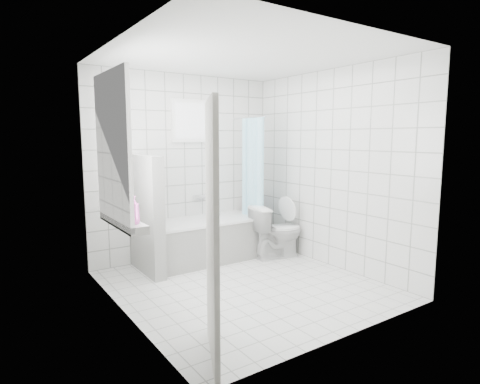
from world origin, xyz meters
TOP-DOWN VIEW (x-y plane):
  - ground at (0.00, 0.00)m, footprint 3.00×3.00m
  - ceiling at (0.00, 0.00)m, footprint 3.00×3.00m
  - wall_back at (0.00, 1.50)m, footprint 2.80×0.02m
  - wall_front at (0.00, -1.50)m, footprint 2.80×0.02m
  - wall_left at (-1.40, 0.00)m, footprint 0.02×3.00m
  - wall_right at (1.40, 0.00)m, footprint 0.02×3.00m
  - window_left at (-1.35, 0.30)m, footprint 0.01×0.90m
  - window_back at (0.10, 1.46)m, footprint 0.50×0.01m
  - window_sill at (-1.31, 0.30)m, footprint 0.18×1.02m
  - door at (-1.08, -1.12)m, footprint 0.38×0.74m
  - bathtub at (0.10, 1.12)m, footprint 1.60×0.77m
  - partition_wall at (-0.76, 1.07)m, footprint 0.15×0.85m
  - tiled_ledge at (1.15, 1.38)m, footprint 0.40×0.24m
  - toilet at (1.03, 0.65)m, footprint 0.80×0.53m
  - curtain_rod at (0.84, 1.10)m, footprint 0.02×0.80m
  - shower_curtain at (0.84, 0.97)m, footprint 0.14×0.48m
  - tub_faucet at (0.20, 1.46)m, footprint 0.18×0.06m
  - sill_bottles at (-1.30, 0.25)m, footprint 0.19×0.73m
  - ledge_bottles at (1.14, 1.37)m, footprint 0.18×0.19m

SIDE VIEW (x-z plane):
  - ground at x=0.00m, z-range 0.00..0.00m
  - tiled_ledge at x=1.15m, z-range 0.00..0.55m
  - bathtub at x=0.10m, z-range 0.00..0.58m
  - toilet at x=1.03m, z-range 0.00..0.76m
  - ledge_bottles at x=1.14m, z-range 0.54..0.81m
  - partition_wall at x=-0.76m, z-range 0.00..1.50m
  - tub_faucet at x=0.20m, z-range 0.82..0.88m
  - window_sill at x=-1.31m, z-range 0.82..0.90m
  - door at x=-1.08m, z-range 0.00..2.00m
  - sill_bottles at x=-1.30m, z-range 0.88..1.15m
  - shower_curtain at x=0.84m, z-range 0.21..1.99m
  - wall_back at x=0.00m, z-range 0.00..2.60m
  - wall_front at x=0.00m, z-range 0.00..2.60m
  - wall_left at x=-1.40m, z-range 0.00..2.60m
  - wall_right at x=1.40m, z-range 0.00..2.60m
  - window_left at x=-1.35m, z-range 0.90..2.30m
  - window_back at x=0.10m, z-range 1.70..2.20m
  - curtain_rod at x=0.84m, z-range 1.99..2.01m
  - ceiling at x=0.00m, z-range 2.60..2.60m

